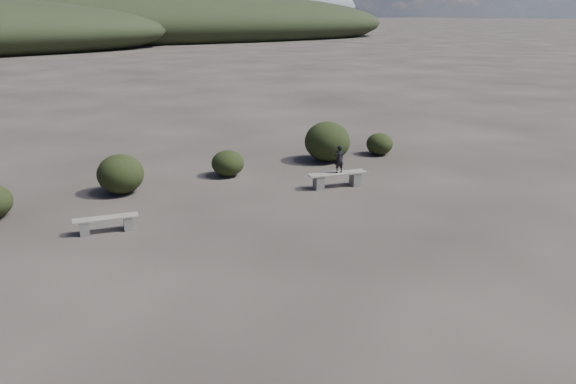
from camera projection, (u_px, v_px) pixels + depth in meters
ground at (387, 281)px, 11.93m from camera, size 1200.00×1200.00×0.00m
bench_left at (106, 223)px, 14.54m from camera, size 1.67×0.70×0.41m
bench_right at (337, 178)px, 18.31m from camera, size 2.00×0.88×0.49m
seated_person at (339, 159)px, 18.13m from camera, size 0.35×0.25×0.91m
shrub_b at (121, 174)px, 17.61m from camera, size 1.45×1.45×1.25m
shrub_c at (228, 163)px, 19.54m from camera, size 1.14×1.14×0.91m
shrub_d at (327, 141)px, 21.46m from camera, size 1.74×1.74×1.53m
shrub_e at (380, 144)px, 22.51m from camera, size 1.06×1.06×0.88m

